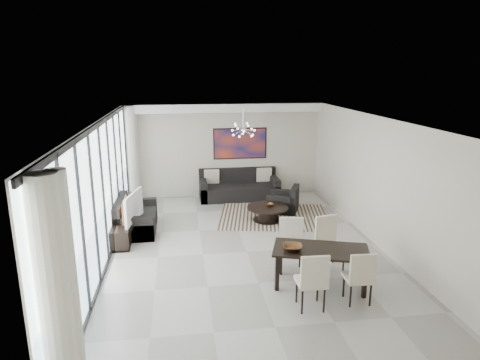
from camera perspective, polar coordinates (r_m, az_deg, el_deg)
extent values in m
cube|color=#A8A39B|center=(9.55, 0.87, -9.49)|extent=(6.00, 9.00, 0.02)
cube|color=white|center=(8.78, 0.94, 7.95)|extent=(6.00, 9.00, 0.02)
cube|color=#C1B4A4|center=(13.40, -2.12, 4.00)|extent=(6.00, 0.02, 2.90)
cube|color=#C1B4A4|center=(4.98, 9.33, -15.05)|extent=(6.00, 0.02, 2.90)
cube|color=#C1B4A4|center=(9.96, 18.15, -0.42)|extent=(0.02, 9.00, 2.90)
cube|color=white|center=(9.09, -17.99, -1.80)|extent=(0.01, 8.95, 2.85)
cube|color=black|center=(8.81, -18.45, 6.98)|extent=(0.04, 8.95, 0.10)
cube|color=black|center=(9.57, -17.09, -9.99)|extent=(0.04, 8.95, 0.06)
cube|color=black|center=(5.45, -24.55, -13.57)|extent=(0.04, 0.05, 2.88)
cube|color=black|center=(6.31, -22.07, -9.38)|extent=(0.04, 0.05, 2.88)
cube|color=black|center=(7.22, -20.25, -6.21)|extent=(0.04, 0.05, 2.88)
cube|color=black|center=(8.14, -18.85, -3.75)|extent=(0.04, 0.05, 2.88)
cube|color=black|center=(9.08, -17.75, -1.80)|extent=(0.04, 0.05, 2.88)
cube|color=black|center=(10.04, -16.85, -0.21)|extent=(0.04, 0.05, 2.88)
cube|color=black|center=(11.00, -16.11, 1.10)|extent=(0.04, 0.05, 2.88)
cube|color=black|center=(11.97, -15.49, 2.20)|extent=(0.04, 0.05, 2.88)
cube|color=black|center=(12.94, -14.96, 3.14)|extent=(0.04, 0.05, 2.88)
cylinder|color=beige|center=(5.28, -23.50, -14.36)|extent=(0.36, 0.36, 2.85)
cylinder|color=beige|center=(13.07, -14.28, 3.29)|extent=(0.36, 0.36, 2.85)
cube|color=white|center=(13.03, -2.09, 9.56)|extent=(5.98, 0.40, 0.26)
cube|color=#BC3C1A|center=(13.40, 0.01, 4.88)|extent=(1.68, 0.04, 0.98)
cylinder|color=silver|center=(11.31, 0.43, 8.08)|extent=(0.02, 0.02, 0.55)
sphere|color=silver|center=(11.34, 0.43, 6.69)|extent=(0.12, 0.12, 0.12)
cube|color=black|center=(11.75, 4.50, -4.85)|extent=(3.26, 2.73, 0.01)
cylinder|color=black|center=(11.33, 3.70, -3.69)|extent=(1.09, 1.09, 0.04)
cylinder|color=black|center=(11.39, 3.68, -4.60)|extent=(0.48, 0.48, 0.34)
cylinder|color=black|center=(11.44, 3.67, -5.33)|extent=(0.77, 0.77, 0.03)
imported|color=brown|center=(11.37, 3.94, -3.31)|extent=(0.27, 0.27, 0.07)
cube|color=black|center=(13.27, -0.11, -1.54)|extent=(2.43, 1.00, 0.44)
cube|color=black|center=(13.54, -0.35, 0.72)|extent=(2.43, 0.20, 0.44)
cube|color=black|center=(13.14, -4.94, -1.31)|extent=(0.20, 1.00, 0.64)
cube|color=black|center=(13.44, 4.61, -0.94)|extent=(0.20, 1.00, 0.64)
cube|color=black|center=(10.98, -13.60, -5.52)|extent=(0.93, 1.65, 0.41)
cube|color=black|center=(10.90, -15.67, -3.53)|extent=(0.19, 1.65, 0.41)
cube|color=black|center=(10.27, -13.99, -6.43)|extent=(0.93, 0.19, 0.60)
cube|color=black|center=(11.64, -13.31, -3.87)|extent=(0.93, 0.19, 0.60)
cube|color=black|center=(12.20, 5.74, -3.29)|extent=(1.07, 1.10, 0.36)
cube|color=black|center=(12.05, 7.30, -1.77)|extent=(0.48, 0.85, 0.36)
cube|color=black|center=(12.50, 6.00, -2.47)|extent=(0.81, 0.46, 0.52)
cube|color=black|center=(11.85, 5.48, -3.41)|extent=(0.81, 0.46, 0.52)
cylinder|color=black|center=(12.09, -13.88, -1.86)|extent=(0.43, 0.43, 0.04)
cylinder|color=black|center=(12.17, -13.80, -3.18)|extent=(0.06, 0.06, 0.54)
cylinder|color=black|center=(12.25, -13.72, -4.36)|extent=(0.30, 0.30, 0.03)
cube|color=black|center=(10.44, -15.33, -6.56)|extent=(0.42, 1.48, 0.46)
imported|color=gray|center=(10.26, -14.63, -3.50)|extent=(0.41, 1.19, 0.68)
cube|color=black|center=(8.04, 10.74, -9.16)|extent=(1.90, 1.35, 0.04)
cube|color=black|center=(7.90, 4.96, -12.26)|extent=(0.07, 0.07, 0.68)
cube|color=black|center=(8.51, 5.35, -10.24)|extent=(0.07, 0.07, 0.68)
cube|color=black|center=(7.95, 16.30, -12.66)|extent=(0.07, 0.07, 0.68)
cube|color=black|center=(8.55, 15.81, -10.63)|extent=(0.07, 0.07, 0.68)
cube|color=beige|center=(7.40, 9.41, -13.24)|extent=(0.48, 0.48, 0.06)
cube|color=beige|center=(7.11, 9.97, -12.09)|extent=(0.47, 0.06, 0.57)
cylinder|color=black|center=(7.63, 7.57, -14.40)|extent=(0.04, 0.04, 0.44)
cylinder|color=black|center=(7.42, 11.16, -15.47)|extent=(0.04, 0.04, 0.44)
cube|color=beige|center=(7.76, 15.42, -12.47)|extent=(0.46, 0.46, 0.06)
cube|color=beige|center=(7.49, 16.08, -11.41)|extent=(0.44, 0.07, 0.54)
cylinder|color=black|center=(7.95, 13.66, -13.56)|extent=(0.04, 0.04, 0.41)
cylinder|color=black|center=(7.79, 16.99, -14.44)|extent=(0.04, 0.04, 0.41)
cube|color=beige|center=(8.58, 6.84, -9.02)|extent=(0.57, 0.57, 0.06)
cube|color=beige|center=(8.67, 6.83, -6.81)|extent=(0.48, 0.15, 0.59)
cylinder|color=black|center=(8.52, 8.15, -11.13)|extent=(0.04, 0.04, 0.45)
cylinder|color=black|center=(8.84, 5.49, -10.05)|extent=(0.04, 0.04, 0.45)
cube|color=beige|center=(8.82, 12.02, -8.57)|extent=(0.57, 0.57, 0.06)
cube|color=beige|center=(8.88, 11.40, -6.46)|extent=(0.48, 0.15, 0.59)
cylinder|color=black|center=(8.87, 13.64, -10.33)|extent=(0.04, 0.04, 0.45)
cylinder|color=black|center=(8.98, 10.25, -9.85)|extent=(0.04, 0.04, 0.45)
imported|color=brown|center=(7.92, 7.03, -8.91)|extent=(0.43, 0.43, 0.09)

